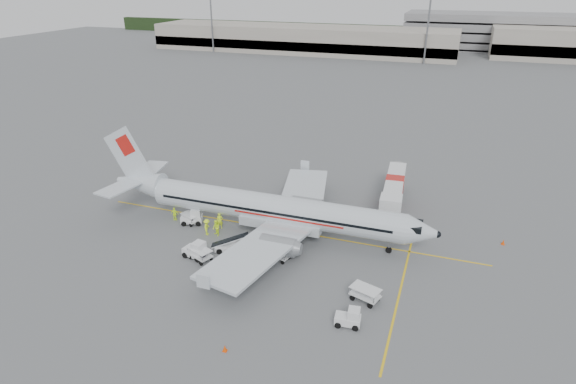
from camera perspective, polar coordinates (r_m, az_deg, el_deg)
name	(u,v)px	position (r m, az deg, el deg)	size (l,w,h in m)	color
ground	(282,230)	(54.01, -0.71, -4.50)	(360.00, 360.00, 0.00)	#56595B
stripe_lead	(282,230)	(54.01, -0.71, -4.50)	(44.00, 0.20, 0.01)	yellow
stripe_cross	(399,296)	(44.82, 13.01, -11.95)	(0.20, 20.00, 0.01)	yellow
terminal_west	(302,39)	(184.51, 1.61, 17.68)	(110.00, 22.00, 9.00)	gray
parking_garage	(490,30)	(205.42, 22.87, 17.29)	(62.00, 24.00, 14.00)	slate
treeline	(424,34)	(221.17, 15.87, 17.55)	(300.00, 3.00, 6.00)	black
mast_west	(212,20)	(184.52, -9.04, 19.44)	(3.20, 1.20, 22.00)	slate
mast_center	(428,28)	(163.45, 16.22, 18.21)	(3.20, 1.20, 22.00)	slate
aircraft	(274,191)	(51.08, -1.65, 0.12)	(37.02, 29.01, 10.20)	silver
jet_bridge	(394,192)	(60.04, 12.44, 0.02)	(2.71, 14.47, 3.80)	silver
belt_loader	(232,240)	(49.88, -6.70, -5.69)	(4.57, 1.71, 2.47)	silver
tug_fore	(348,317)	(40.52, 7.10, -14.47)	(2.08, 1.19, 1.61)	silver
tug_mid	(195,249)	(49.55, -10.99, -6.66)	(2.35, 1.35, 1.82)	silver
tug_aft	(192,216)	(56.03, -11.36, -2.83)	(2.39, 1.37, 1.84)	silver
cart_loaded_a	(200,254)	(49.11, -10.36, -7.29)	(2.42, 1.43, 1.26)	silver
cart_loaded_b	(190,219)	(56.27, -11.49, -3.12)	(2.19, 1.29, 1.14)	silver
cart_empty_a	(280,255)	(48.42, -1.01, -7.47)	(2.08, 1.23, 1.09)	silver
cart_empty_b	(365,294)	(43.37, 9.13, -11.88)	(2.54, 1.50, 1.32)	silver
cone_nose	(503,242)	(55.95, 24.16, -5.43)	(0.35, 0.35, 0.57)	#EB4303
cone_port	(315,172)	(68.71, 3.23, 2.33)	(0.40, 0.40, 0.65)	#EB4303
cone_stbd	(225,348)	(38.59, -7.51, -17.87)	(0.34, 0.34, 0.56)	#EB4303
crew_a	(220,221)	(54.42, -8.09, -3.38)	(0.70, 0.46, 1.92)	#C1E21C
crew_b	(216,228)	(53.02, -8.50, -4.25)	(0.89, 0.70, 1.84)	#C1E21C
crew_c	(207,227)	(53.38, -9.58, -4.11)	(1.20, 0.69, 1.86)	#C1E21C
crew_d	(175,214)	(57.20, -13.28, -2.55)	(0.95, 0.40, 1.62)	#C1E21C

